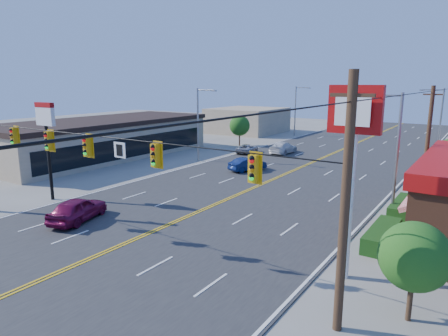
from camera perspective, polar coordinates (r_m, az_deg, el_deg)
The scene contains 18 objects.
ground at distance 21.99m, azimuth -16.02°, elevation -11.37°, with size 160.00×160.00×0.00m, color gray.
road at distance 37.34m, azimuth 7.96°, elevation -1.26°, with size 20.00×120.00×0.06m, color #2D2D30.
signal_span at distance 20.67m, azimuth -17.02°, elevation 1.26°, with size 24.32×0.34×9.00m.
kfc_pylon at distance 17.61m, azimuth 17.94°, elevation 3.21°, with size 2.20×0.36×8.50m.
strip_mall at distance 49.08m, azimuth -16.90°, elevation 4.17°, with size 10.40×26.40×4.40m.
pizza_hut_sign at distance 31.72m, azimuth -24.03°, elevation 4.90°, with size 1.90×0.30×6.85m.
streetlight_se at distance 27.53m, azimuth 23.14°, elevation 2.62°, with size 2.55×0.25×8.00m.
streetlight_ne at distance 51.18m, azimuth 28.33°, elevation 6.10°, with size 2.55×0.25×8.00m.
streetlight_sw at distance 43.91m, azimuth -3.54°, elevation 6.76°, with size 2.55×0.25×8.00m.
streetlight_nw at distance 66.43m, azimuth 10.31°, elevation 8.40°, with size 2.55×0.25×8.00m.
utility_pole_near at distance 31.29m, azimuth 27.02°, elevation 2.72°, with size 0.28×0.28×8.40m, color #47301E.
tree_kfc_front at distance 16.07m, azimuth 25.56°, elevation -11.36°, with size 2.52×2.52×3.78m.
tree_west at distance 55.19m, azimuth 2.24°, elevation 6.07°, with size 2.80×2.80×4.20m.
bld_west_far at distance 70.79m, azimuth 3.36°, elevation 6.83°, with size 11.00×12.00×4.20m, color tan.
car_magenta at distance 26.81m, azimuth -20.17°, elevation -5.65°, with size 1.78×4.41×1.50m, color maroon.
car_blue at distance 39.37m, azimuth 3.39°, elevation 0.45°, with size 1.37×3.93×1.29m, color #0D1B4D.
car_white at distance 49.57m, azimuth 8.44°, elevation 2.82°, with size 1.96×4.83×1.40m, color silver.
car_silver at distance 49.40m, azimuth 3.35°, elevation 2.72°, with size 1.82×3.95×1.10m, color #A6A5AA.
Camera 1 is at (15.71, -12.78, 8.59)m, focal length 32.00 mm.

